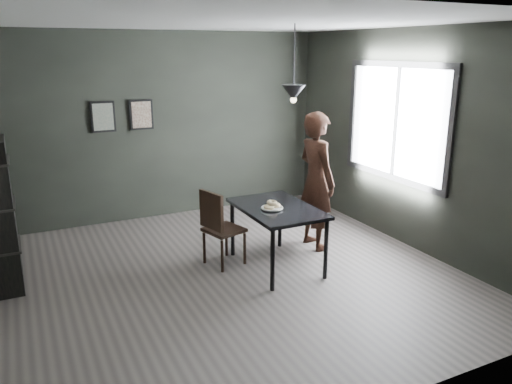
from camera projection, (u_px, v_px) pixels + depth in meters
name	position (u px, v px, depth m)	size (l,w,h in m)	color
ground	(231.00, 275.00, 5.79)	(5.00, 5.00, 0.00)	#3D3734
back_wall	(165.00, 126.00, 7.56)	(5.00, 0.10, 2.80)	black
ceiling	(227.00, 21.00, 5.02)	(5.00, 5.00, 0.02)	silver
window_assembly	(396.00, 122.00, 6.56)	(0.04, 1.96, 1.56)	white
cafe_table	(277.00, 213.00, 5.86)	(0.80, 1.20, 0.75)	black
white_plate	(272.00, 209.00, 5.75)	(0.23, 0.23, 0.01)	silver
donut_pile	(272.00, 205.00, 5.74)	(0.22, 0.18, 0.10)	#F7E8C0
woman	(316.00, 181.00, 6.42)	(0.65, 0.43, 1.79)	black
wood_chair	(218.00, 224.00, 5.91)	(0.51, 0.51, 0.94)	black
pendant_lamp	(294.00, 93.00, 5.67)	(0.28, 0.28, 0.86)	black
framed_print_left	(103.00, 117.00, 7.10)	(0.34, 0.04, 0.44)	black
framed_print_right	(141.00, 115.00, 7.33)	(0.34, 0.04, 0.44)	black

